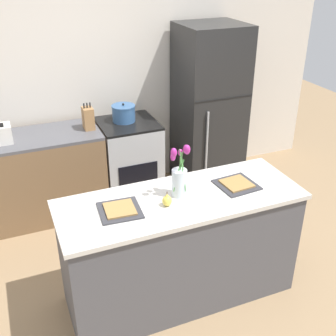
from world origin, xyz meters
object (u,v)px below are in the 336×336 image
(plate_setting_right, at_px, (236,184))
(knife_block, at_px, (88,118))
(stove_range, at_px, (130,161))
(plate_setting_left, at_px, (120,210))
(refrigerator, at_px, (209,109))
(pear_figurine, at_px, (167,200))
(flower_vase, at_px, (180,177))
(cooking_pot, at_px, (124,113))

(plate_setting_right, xyz_separation_m, knife_block, (-0.77, 1.58, 0.08))
(stove_range, distance_m, plate_setting_left, 1.76)
(refrigerator, height_order, plate_setting_right, refrigerator)
(stove_range, xyz_separation_m, plate_setting_right, (0.36, -1.60, 0.48))
(pear_figurine, height_order, knife_block, knife_block)
(flower_vase, bearing_deg, knife_block, 101.48)
(stove_range, relative_size, plate_setting_right, 2.97)
(pear_figurine, bearing_deg, plate_setting_right, 5.93)
(pear_figurine, xyz_separation_m, plate_setting_left, (-0.32, 0.06, -0.03))
(pear_figurine, bearing_deg, plate_setting_left, 169.25)
(knife_block, bearing_deg, flower_vase, -78.52)
(pear_figurine, height_order, cooking_pot, cooking_pot)
(knife_block, bearing_deg, refrigerator, 0.71)
(refrigerator, height_order, flower_vase, refrigerator)
(stove_range, height_order, plate_setting_right, plate_setting_right)
(knife_block, bearing_deg, plate_setting_left, -95.39)
(cooking_pot, bearing_deg, knife_block, -170.10)
(plate_setting_left, distance_m, knife_block, 1.59)
(cooking_pot, relative_size, knife_block, 0.91)
(plate_setting_right, xyz_separation_m, cooking_pot, (-0.38, 1.65, 0.06))
(stove_range, relative_size, flower_vase, 2.13)
(pear_figurine, height_order, plate_setting_right, pear_figurine)
(plate_setting_left, distance_m, plate_setting_right, 0.92)
(plate_setting_right, bearing_deg, plate_setting_left, 180.00)
(refrigerator, distance_m, plate_setting_left, 2.20)
(knife_block, bearing_deg, cooking_pot, 9.90)
(stove_range, bearing_deg, pear_figurine, -98.05)
(plate_setting_left, distance_m, cooking_pot, 1.73)
(flower_vase, relative_size, pear_figurine, 3.83)
(stove_range, height_order, flower_vase, flower_vase)
(refrigerator, bearing_deg, plate_setting_left, -133.39)
(flower_vase, distance_m, cooking_pot, 1.62)
(refrigerator, height_order, pear_figurine, refrigerator)
(plate_setting_left, relative_size, plate_setting_right, 1.00)
(refrigerator, bearing_deg, stove_range, -179.96)
(stove_range, bearing_deg, flower_vase, -93.51)
(cooking_pot, bearing_deg, plate_setting_right, -76.91)
(refrigerator, distance_m, knife_block, 1.36)
(flower_vase, relative_size, plate_setting_right, 1.40)
(plate_setting_left, height_order, cooking_pot, cooking_pot)
(flower_vase, height_order, plate_setting_right, flower_vase)
(refrigerator, distance_m, flower_vase, 1.89)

